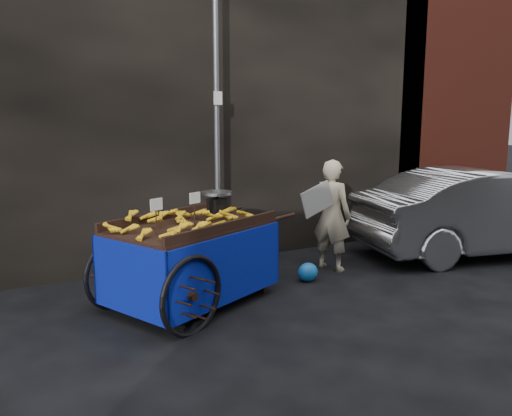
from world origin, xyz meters
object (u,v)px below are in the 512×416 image
parked_car (485,212)px  banana_cart (188,234)px  vendor (331,215)px  plastic_bag (308,272)px

parked_car → banana_cart: bearing=101.8°
vendor → parked_car: (2.66, -0.45, -0.11)m
banana_cart → plastic_bag: bearing=-22.4°
plastic_bag → parked_car: (3.26, -0.13, 0.55)m
vendor → plastic_bag: (-0.60, -0.32, -0.66)m
banana_cart → plastic_bag: (1.68, 0.07, -0.70)m
parked_car → vendor: bearing=93.0°
vendor → parked_car: bearing=-126.6°
plastic_bag → parked_car: 3.30m
vendor → plastic_bag: vendor is taller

